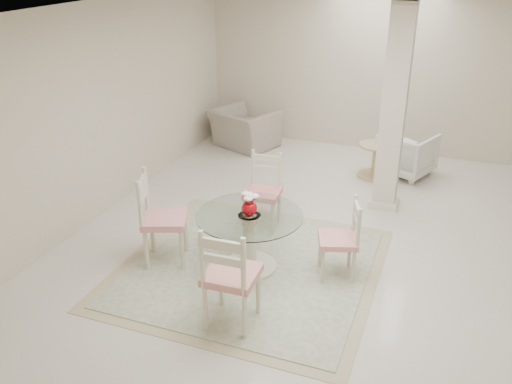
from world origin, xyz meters
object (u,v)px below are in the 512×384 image
(dining_chair_south, at_px, (229,271))
(red_vase, at_px, (249,204))
(dining_chair_east, at_px, (344,234))
(dining_table, at_px, (250,242))
(side_table, at_px, (374,162))
(recliner_taupe, at_px, (244,128))
(dining_chair_west, at_px, (157,212))
(dining_chair_north, at_px, (264,185))
(armchair_white, at_px, (407,154))
(column, at_px, (394,110))

(dining_chair_south, bearing_deg, red_vase, -81.21)
(dining_chair_east, distance_m, dining_chair_south, 1.46)
(dining_table, bearing_deg, side_table, 74.64)
(dining_chair_east, height_order, recliner_taupe, dining_chair_east)
(dining_chair_west, xyz_separation_m, recliner_taupe, (-0.52, 3.87, -0.29))
(dining_chair_east, relative_size, side_table, 1.87)
(dining_chair_south, bearing_deg, side_table, -101.05)
(dining_chair_north, height_order, armchair_white, dining_chair_north)
(recliner_taupe, height_order, side_table, recliner_taupe)
(dining_chair_north, bearing_deg, armchair_white, 53.01)
(dining_chair_north, bearing_deg, dining_chair_south, -84.02)
(dining_table, distance_m, recliner_taupe, 3.96)
(armchair_white, bearing_deg, dining_chair_south, 98.29)
(dining_chair_west, height_order, dining_chair_south, dining_chair_west)
(dining_table, bearing_deg, recliner_taupe, 112.60)
(red_vase, xyz_separation_m, dining_chair_west, (-1.00, -0.22, -0.17))
(side_table, bearing_deg, dining_chair_north, -116.48)
(dining_chair_north, bearing_deg, column, 35.39)
(column, height_order, dining_chair_south, column)
(dining_table, height_order, dining_chair_north, dining_chair_north)
(dining_table, xyz_separation_m, dining_chair_south, (0.19, -1.01, 0.28))
(dining_chair_north, xyz_separation_m, armchair_white, (1.49, 2.38, -0.22))
(dining_chair_north, distance_m, dining_chair_west, 1.46)
(dining_table, height_order, armchair_white, armchair_white)
(dining_table, bearing_deg, red_vase, -18.43)
(dining_chair_west, distance_m, recliner_taupe, 3.92)
(dining_chair_west, bearing_deg, red_vase, -99.40)
(column, xyz_separation_m, dining_chair_north, (-1.35, -1.15, -0.79))
(column, relative_size, red_vase, 10.47)
(red_vase, distance_m, recliner_taupe, 3.99)
(dining_table, height_order, recliner_taupe, recliner_taupe)
(dining_table, relative_size, armchair_white, 1.55)
(dining_chair_east, bearing_deg, dining_chair_south, -52.17)
(dining_chair_west, height_order, armchair_white, dining_chair_west)
(side_table, bearing_deg, dining_table, -105.36)
(dining_chair_north, distance_m, side_table, 2.37)
(dining_chair_south, xyz_separation_m, recliner_taupe, (-1.71, 4.66, -0.29))
(dining_chair_north, relative_size, side_table, 2.02)
(dining_chair_south, relative_size, side_table, 2.23)
(red_vase, relative_size, dining_chair_south, 0.22)
(side_table, bearing_deg, column, -72.24)
(dining_table, xyz_separation_m, dining_chair_west, (-1.00, -0.22, 0.28))
(recliner_taupe, bearing_deg, dining_chair_east, 147.14)
(armchair_white, relative_size, side_table, 1.41)
(recliner_taupe, relative_size, side_table, 1.95)
(dining_chair_west, bearing_deg, dining_chair_east, -99.52)
(dining_chair_east, height_order, side_table, dining_chair_east)
(column, height_order, dining_chair_north, column)
(dining_chair_east, distance_m, dining_chair_north, 1.43)
(dining_chair_north, xyz_separation_m, side_table, (1.05, 2.10, -0.32))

